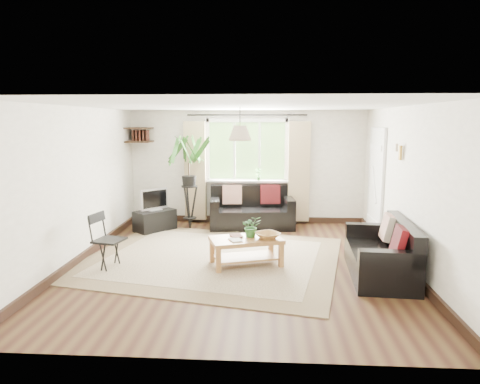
# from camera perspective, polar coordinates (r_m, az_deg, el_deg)

# --- Properties ---
(floor) EXTENTS (5.50, 5.50, 0.00)m
(floor) POSITION_cam_1_polar(r_m,az_deg,el_deg) (6.74, -0.22, -9.40)
(floor) COLOR black
(floor) RESTS_ON ground
(ceiling) EXTENTS (5.50, 5.50, 0.00)m
(ceiling) POSITION_cam_1_polar(r_m,az_deg,el_deg) (6.38, -0.23, 11.44)
(ceiling) COLOR white
(ceiling) RESTS_ON floor
(wall_back) EXTENTS (5.00, 0.02, 2.40)m
(wall_back) POSITION_cam_1_polar(r_m,az_deg,el_deg) (9.18, 0.93, 3.34)
(wall_back) COLOR beige
(wall_back) RESTS_ON floor
(wall_front) EXTENTS (5.00, 0.02, 2.40)m
(wall_front) POSITION_cam_1_polar(r_m,az_deg,el_deg) (3.77, -3.04, -5.64)
(wall_front) COLOR beige
(wall_front) RESTS_ON floor
(wall_left) EXTENTS (0.02, 5.50, 2.40)m
(wall_left) POSITION_cam_1_polar(r_m,az_deg,el_deg) (7.07, -20.87, 0.88)
(wall_left) COLOR beige
(wall_left) RESTS_ON floor
(wall_right) EXTENTS (0.02, 5.50, 2.40)m
(wall_right) POSITION_cam_1_polar(r_m,az_deg,el_deg) (6.77, 21.41, 0.47)
(wall_right) COLOR beige
(wall_right) RESTS_ON floor
(rug) EXTENTS (4.51, 4.08, 0.02)m
(rug) POSITION_cam_1_polar(r_m,az_deg,el_deg) (6.95, -3.78, -8.75)
(rug) COLOR beige
(rug) RESTS_ON floor
(window) EXTENTS (2.50, 0.16, 2.16)m
(window) POSITION_cam_1_polar(r_m,az_deg,el_deg) (9.11, 0.92, 5.50)
(window) COLOR white
(window) RESTS_ON wall_back
(door) EXTENTS (0.06, 0.96, 2.06)m
(door) POSITION_cam_1_polar(r_m,az_deg,el_deg) (8.40, 17.65, 0.95)
(door) COLOR silver
(door) RESTS_ON wall_right
(corner_shelf) EXTENTS (0.50, 0.50, 0.34)m
(corner_shelf) POSITION_cam_1_polar(r_m,az_deg,el_deg) (9.26, -13.30, 7.43)
(corner_shelf) COLOR black
(corner_shelf) RESTS_ON wall_back
(pendant_lamp) EXTENTS (0.36, 0.36, 0.54)m
(pendant_lamp) POSITION_cam_1_polar(r_m,az_deg,el_deg) (6.78, 0.00, 8.37)
(pendant_lamp) COLOR beige
(pendant_lamp) RESTS_ON ceiling
(wall_sconce) EXTENTS (0.12, 0.12, 0.28)m
(wall_sconce) POSITION_cam_1_polar(r_m,az_deg,el_deg) (6.97, 20.39, 5.26)
(wall_sconce) COLOR beige
(wall_sconce) RESTS_ON wall_right
(sofa_back) EXTENTS (1.78, 1.02, 0.80)m
(sofa_back) POSITION_cam_1_polar(r_m,az_deg,el_deg) (8.82, 1.58, -2.18)
(sofa_back) COLOR black
(sofa_back) RESTS_ON floor
(sofa_right) EXTENTS (1.65, 0.91, 0.75)m
(sofa_right) POSITION_cam_1_polar(r_m,az_deg,el_deg) (6.41, 18.18, -7.37)
(sofa_right) COLOR black
(sofa_right) RESTS_ON floor
(coffee_table) EXTENTS (1.19, 0.88, 0.43)m
(coffee_table) POSITION_cam_1_polar(r_m,az_deg,el_deg) (6.55, 0.81, -7.97)
(coffee_table) COLOR olive
(coffee_table) RESTS_ON floor
(table_plant) EXTENTS (0.35, 0.32, 0.33)m
(table_plant) POSITION_cam_1_polar(r_m,az_deg,el_deg) (6.52, 1.53, -4.59)
(table_plant) COLOR #2A6227
(table_plant) RESTS_ON coffee_table
(bowl) EXTENTS (0.49, 0.49, 0.09)m
(bowl) POSITION_cam_1_polar(r_m,az_deg,el_deg) (6.48, 3.69, -5.80)
(bowl) COLOR olive
(bowl) RESTS_ON coffee_table
(book_a) EXTENTS (0.24, 0.27, 0.02)m
(book_a) POSITION_cam_1_polar(r_m,az_deg,el_deg) (6.33, -1.32, -6.46)
(book_a) COLOR silver
(book_a) RESTS_ON coffee_table
(book_b) EXTENTS (0.23, 0.27, 0.02)m
(book_b) POSITION_cam_1_polar(r_m,az_deg,el_deg) (6.54, -1.25, -5.92)
(book_b) COLOR #552D22
(book_b) RESTS_ON coffee_table
(tv_stand) EXTENTS (0.84, 0.87, 0.42)m
(tv_stand) POSITION_cam_1_polar(r_m,az_deg,el_deg) (8.75, -11.28, -3.74)
(tv_stand) COLOR black
(tv_stand) RESTS_ON floor
(tv) EXTENTS (0.55, 0.58, 0.46)m
(tv) POSITION_cam_1_polar(r_m,az_deg,el_deg) (8.66, -11.37, -0.93)
(tv) COLOR #A5A5AA
(tv) RESTS_ON tv_stand
(palm_stand) EXTENTS (0.93, 0.93, 1.90)m
(palm_stand) POSITION_cam_1_polar(r_m,az_deg,el_deg) (8.73, -6.79, 1.32)
(palm_stand) COLOR black
(palm_stand) RESTS_ON floor
(folding_chair) EXTENTS (0.52, 0.52, 0.84)m
(folding_chair) POSITION_cam_1_polar(r_m,az_deg,el_deg) (6.66, -17.02, -6.30)
(folding_chair) COLOR black
(folding_chair) RESTS_ON floor
(sill_plant) EXTENTS (0.14, 0.10, 0.27)m
(sill_plant) POSITION_cam_1_polar(r_m,az_deg,el_deg) (9.07, 2.47, 2.40)
(sill_plant) COLOR #2D6023
(sill_plant) RESTS_ON window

